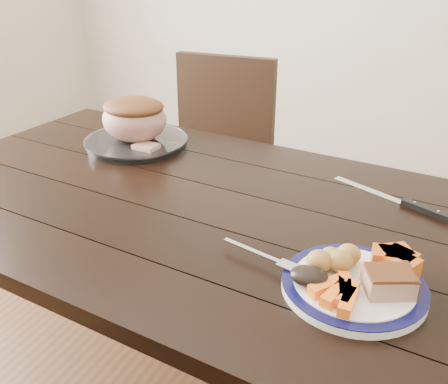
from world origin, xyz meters
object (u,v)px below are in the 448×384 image
at_px(chair_far, 215,160).
at_px(serving_platter, 136,143).
at_px(roast_joint, 134,120).
at_px(carving_knife, 410,204).
at_px(pork_slice, 388,283).
at_px(fork, 266,257).
at_px(dinner_plate, 354,286).
at_px(dining_table, 199,233).

height_order(chair_far, serving_platter, chair_far).
height_order(roast_joint, carving_knife, roast_joint).
relative_size(chair_far, serving_platter, 2.95).
bearing_deg(carving_knife, pork_slice, -66.18).
height_order(chair_far, fork, chair_far).
xyz_separation_m(dinner_plate, fork, (-0.17, 0.00, 0.01)).
bearing_deg(fork, dining_table, 156.10).
xyz_separation_m(dining_table, fork, (0.25, -0.19, 0.11)).
bearing_deg(pork_slice, fork, 177.81).
relative_size(roast_joint, carving_knife, 0.68).
xyz_separation_m(dinner_plate, pork_slice, (0.06, -0.00, 0.03)).
relative_size(serving_platter, carving_knife, 1.04).
relative_size(chair_far, dinner_plate, 3.54).
distance_m(chair_far, dinner_plate, 1.22).
xyz_separation_m(dining_table, chair_far, (-0.32, 0.74, -0.13)).
relative_size(dinner_plate, roast_joint, 1.28).
distance_m(dinner_plate, serving_platter, 0.90).
xyz_separation_m(serving_platter, carving_knife, (0.84, -0.06, -0.00)).
distance_m(serving_platter, fork, 0.76).
bearing_deg(fork, roast_joint, 156.95).
bearing_deg(dining_table, dinner_plate, -24.44).
bearing_deg(dining_table, roast_joint, 144.59).
relative_size(serving_platter, roast_joint, 1.53).
bearing_deg(carving_knife, fork, -97.44).
bearing_deg(carving_knife, dining_table, -134.85).
relative_size(fork, carving_knife, 0.58).
xyz_separation_m(pork_slice, fork, (-0.23, 0.01, -0.02)).
distance_m(dining_table, pork_slice, 0.54).
bearing_deg(chair_far, pork_slice, 126.79).
bearing_deg(chair_far, dining_table, 109.61).
distance_m(dinner_plate, fork, 0.17).
height_order(serving_platter, pork_slice, pork_slice).
bearing_deg(dining_table, pork_slice, -22.28).
relative_size(fork, roast_joint, 0.86).
relative_size(chair_far, pork_slice, 11.47).
bearing_deg(fork, carving_knife, 72.55).
distance_m(serving_platter, roast_joint, 0.08).
height_order(pork_slice, carving_knife, pork_slice).
bearing_deg(roast_joint, dining_table, -35.41).
distance_m(chair_far, serving_platter, 0.54).
bearing_deg(carving_knife, dinner_plate, -74.74).
relative_size(pork_slice, fork, 0.46).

